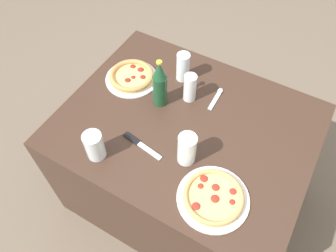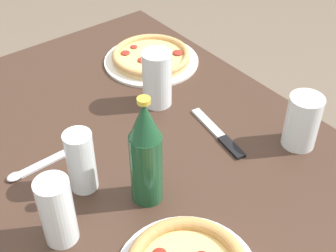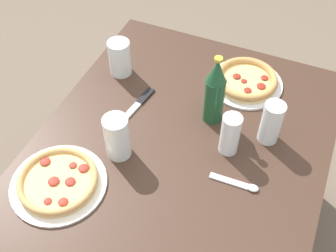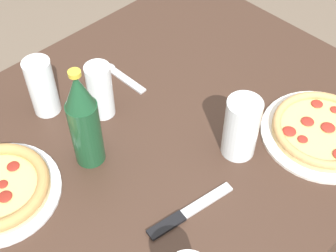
{
  "view_description": "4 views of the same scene",
  "coord_description": "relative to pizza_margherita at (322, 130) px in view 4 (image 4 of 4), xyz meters",
  "views": [
    {
      "loc": [
        0.37,
        -0.83,
        1.92
      ],
      "look_at": [
        -0.04,
        -0.11,
        0.79
      ],
      "focal_mm": 35.0,
      "sensor_mm": 36.0,
      "label": 1
    },
    {
      "loc": [
        -0.74,
        0.44,
        1.47
      ],
      "look_at": [
        -0.07,
        -0.08,
        0.77
      ],
      "focal_mm": 50.0,
      "sensor_mm": 36.0,
      "label": 2
    },
    {
      "loc": [
        0.77,
        0.29,
        1.77
      ],
      "look_at": [
        -0.04,
        -0.05,
        0.75
      ],
      "focal_mm": 45.0,
      "sensor_mm": 36.0,
      "label": 3
    },
    {
      "loc": [
        -0.51,
        -0.55,
        1.56
      ],
      "look_at": [
        -0.02,
        -0.04,
        0.77
      ],
      "focal_mm": 50.0,
      "sensor_mm": 36.0,
      "label": 4
    }
  ],
  "objects": [
    {
      "name": "table",
      "position": [
        -0.26,
        0.28,
        -0.37
      ],
      "size": [
        1.15,
        0.92,
        0.71
      ],
      "color": "#3D281E",
      "rests_on": "ground_plane"
    },
    {
      "name": "pizza_margherita",
      "position": [
        0.0,
        0.0,
        0.0
      ],
      "size": [
        0.29,
        0.29,
        0.04
      ],
      "color": "silver",
      "rests_on": "table"
    },
    {
      "name": "glass_cola",
      "position": [
        -0.42,
        0.53,
        0.05
      ],
      "size": [
        0.07,
        0.07,
        0.15
      ],
      "color": "white",
      "rests_on": "table"
    },
    {
      "name": "glass_orange_juice",
      "position": [
        -0.33,
        0.42,
        0.05
      ],
      "size": [
        0.06,
        0.06,
        0.15
      ],
      "color": "white",
      "rests_on": "table"
    },
    {
      "name": "glass_lemonade",
      "position": [
        -0.18,
        0.11,
        0.05
      ],
      "size": [
        0.08,
        0.08,
        0.16
      ],
      "color": "white",
      "rests_on": "table"
    },
    {
      "name": "beer_bottle",
      "position": [
        -0.44,
        0.33,
        0.11
      ],
      "size": [
        0.07,
        0.07,
        0.26
      ],
      "color": "#194728",
      "rests_on": "table"
    },
    {
      "name": "knife",
      "position": [
        -0.38,
        0.07,
        -0.01
      ],
      "size": [
        0.21,
        0.06,
        0.01
      ],
      "color": "black",
      "rests_on": "table"
    },
    {
      "name": "spoon",
      "position": [
        -0.21,
        0.5,
        -0.01
      ],
      "size": [
        0.03,
        0.15,
        0.01
      ],
      "color": "silver",
      "rests_on": "table"
    }
  ]
}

